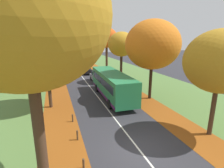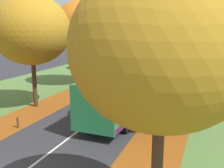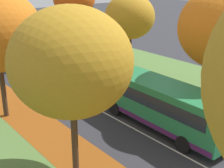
{
  "view_description": "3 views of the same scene",
  "coord_description": "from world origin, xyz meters",
  "px_view_note": "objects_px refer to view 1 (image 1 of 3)",
  "views": [
    {
      "loc": [
        -4.65,
        -8.5,
        6.79
      ],
      "look_at": [
        1.64,
        10.48,
        1.58
      ],
      "focal_mm": 28.0,
      "sensor_mm": 36.0,
      "label": 1
    },
    {
      "loc": [
        6.93,
        -6.43,
        5.83
      ],
      "look_at": [
        -0.73,
        13.48,
        1.26
      ],
      "focal_mm": 42.0,
      "sensor_mm": 36.0,
      "label": 2
    },
    {
      "loc": [
        -12.36,
        -2.19,
        9.48
      ],
      "look_at": [
        1.08,
        14.28,
        1.81
      ],
      "focal_mm": 50.0,
      "sensor_mm": 36.0,
      "label": 3
    }
  ],
  "objects_px": {
    "tree_left_nearest": "(25,16)",
    "car_green_third_in_line": "(82,65)",
    "tree_right_mid": "(121,44)",
    "tree_right_nearest": "(220,62)",
    "car_grey_lead": "(97,77)",
    "tree_left_mid": "(46,45)",
    "bollard_second": "(84,164)",
    "bollard_fourth": "(73,118)",
    "bus": "(112,84)",
    "tree_left_near": "(46,51)",
    "tree_right_far": "(107,38)",
    "tree_right_near": "(153,45)",
    "bollard_third": "(77,135)",
    "tree_left_far": "(44,42)",
    "car_black_following": "(86,70)"
  },
  "relations": [
    {
      "from": "tree_left_nearest",
      "to": "car_green_third_in_line",
      "type": "distance_m",
      "value": 34.3
    },
    {
      "from": "tree_left_nearest",
      "to": "tree_left_far",
      "type": "height_order",
      "value": "tree_left_nearest"
    },
    {
      "from": "tree_right_nearest",
      "to": "bollard_third",
      "type": "bearing_deg",
      "value": 166.32
    },
    {
      "from": "tree_left_mid",
      "to": "tree_right_nearest",
      "type": "xyz_separation_m",
      "value": [
        11.33,
        -17.65,
        -0.61
      ]
    },
    {
      "from": "tree_right_nearest",
      "to": "car_grey_lead",
      "type": "distance_m",
      "value": 19.42
    },
    {
      "from": "tree_left_near",
      "to": "car_grey_lead",
      "type": "height_order",
      "value": "tree_left_near"
    },
    {
      "from": "tree_left_near",
      "to": "bollard_fourth",
      "type": "height_order",
      "value": "tree_left_near"
    },
    {
      "from": "tree_left_nearest",
      "to": "car_black_following",
      "type": "xyz_separation_m",
      "value": [
        6.77,
        27.07,
        -6.77
      ]
    },
    {
      "from": "tree_left_mid",
      "to": "bollard_second",
      "type": "height_order",
      "value": "tree_left_mid"
    },
    {
      "from": "tree_right_mid",
      "to": "car_green_third_in_line",
      "type": "bearing_deg",
      "value": 105.97
    },
    {
      "from": "tree_right_nearest",
      "to": "bus",
      "type": "distance_m",
      "value": 11.47
    },
    {
      "from": "bus",
      "to": "tree_left_mid",
      "type": "bearing_deg",
      "value": 133.18
    },
    {
      "from": "tree_left_near",
      "to": "bus",
      "type": "relative_size",
      "value": 0.79
    },
    {
      "from": "tree_right_far",
      "to": "bus",
      "type": "distance_m",
      "value": 17.27
    },
    {
      "from": "tree_left_nearest",
      "to": "tree_right_mid",
      "type": "relative_size",
      "value": 1.32
    },
    {
      "from": "tree_left_far",
      "to": "tree_left_nearest",
      "type": "bearing_deg",
      "value": -88.78
    },
    {
      "from": "tree_left_far",
      "to": "car_black_following",
      "type": "xyz_separation_m",
      "value": [
        7.37,
        -1.25,
        -5.43
      ]
    },
    {
      "from": "tree_left_mid",
      "to": "bus",
      "type": "bearing_deg",
      "value": -46.82
    },
    {
      "from": "car_green_third_in_line",
      "to": "car_grey_lead",
      "type": "bearing_deg",
      "value": -87.89
    },
    {
      "from": "tree_right_near",
      "to": "bollard_second",
      "type": "distance_m",
      "value": 14.19
    },
    {
      "from": "tree_left_near",
      "to": "bus",
      "type": "bearing_deg",
      "value": 7.31
    },
    {
      "from": "car_grey_lead",
      "to": "tree_right_nearest",
      "type": "bearing_deg",
      "value": -78.1
    },
    {
      "from": "tree_left_mid",
      "to": "tree_right_far",
      "type": "relative_size",
      "value": 0.96
    },
    {
      "from": "bus",
      "to": "bollard_fourth",
      "type": "bearing_deg",
      "value": -136.07
    },
    {
      "from": "tree_left_nearest",
      "to": "car_grey_lead",
      "type": "height_order",
      "value": "tree_left_nearest"
    },
    {
      "from": "tree_left_nearest",
      "to": "bollard_third",
      "type": "bearing_deg",
      "value": 62.09
    },
    {
      "from": "tree_left_nearest",
      "to": "bus",
      "type": "distance_m",
      "value": 14.68
    },
    {
      "from": "tree_left_near",
      "to": "bollard_fourth",
      "type": "xyz_separation_m",
      "value": [
        1.76,
        -4.04,
        -5.35
      ]
    },
    {
      "from": "car_grey_lead",
      "to": "car_green_third_in_line",
      "type": "bearing_deg",
      "value": 92.11
    },
    {
      "from": "tree_left_near",
      "to": "tree_right_nearest",
      "type": "distance_m",
      "value": 14.37
    },
    {
      "from": "tree_right_nearest",
      "to": "tree_right_near",
      "type": "distance_m",
      "value": 8.45
    },
    {
      "from": "tree_right_near",
      "to": "bollard_second",
      "type": "height_order",
      "value": "tree_right_near"
    },
    {
      "from": "tree_right_near",
      "to": "tree_right_far",
      "type": "xyz_separation_m",
      "value": [
        0.02,
        17.57,
        0.78
      ]
    },
    {
      "from": "tree_left_near",
      "to": "bollard_third",
      "type": "xyz_separation_m",
      "value": [
        1.78,
        -6.91,
        -5.33
      ]
    },
    {
      "from": "tree_left_mid",
      "to": "tree_right_near",
      "type": "height_order",
      "value": "tree_right_near"
    },
    {
      "from": "tree_right_nearest",
      "to": "tree_right_near",
      "type": "height_order",
      "value": "tree_right_near"
    },
    {
      "from": "tree_left_far",
      "to": "tree_right_near",
      "type": "bearing_deg",
      "value": -57.56
    },
    {
      "from": "tree_left_mid",
      "to": "tree_right_near",
      "type": "relative_size",
      "value": 0.97
    },
    {
      "from": "tree_left_far",
      "to": "tree_right_far",
      "type": "bearing_deg",
      "value": -4.46
    },
    {
      "from": "car_green_third_in_line",
      "to": "bollard_fourth",
      "type": "bearing_deg",
      "value": -100.57
    },
    {
      "from": "bollard_third",
      "to": "tree_left_nearest",
      "type": "bearing_deg",
      "value": -117.91
    },
    {
      "from": "tree_left_mid",
      "to": "car_green_third_in_line",
      "type": "height_order",
      "value": "tree_left_mid"
    },
    {
      "from": "tree_right_far",
      "to": "tree_left_near",
      "type": "bearing_deg",
      "value": -123.19
    },
    {
      "from": "bus",
      "to": "tree_right_far",
      "type": "bearing_deg",
      "value": 75.45
    },
    {
      "from": "tree_right_far",
      "to": "bollard_fourth",
      "type": "height_order",
      "value": "tree_right_far"
    },
    {
      "from": "car_grey_lead",
      "to": "car_black_following",
      "type": "xyz_separation_m",
      "value": [
        -0.56,
        7.16,
        0.0
      ]
    },
    {
      "from": "bollard_second",
      "to": "car_grey_lead",
      "type": "relative_size",
      "value": 0.14
    },
    {
      "from": "car_green_third_in_line",
      "to": "tree_right_far",
      "type": "bearing_deg",
      "value": -51.96
    },
    {
      "from": "bollard_third",
      "to": "tree_right_far",
      "type": "bearing_deg",
      "value": 68.76
    },
    {
      "from": "car_green_third_in_line",
      "to": "tree_left_far",
      "type": "bearing_deg",
      "value": -148.3
    }
  ]
}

